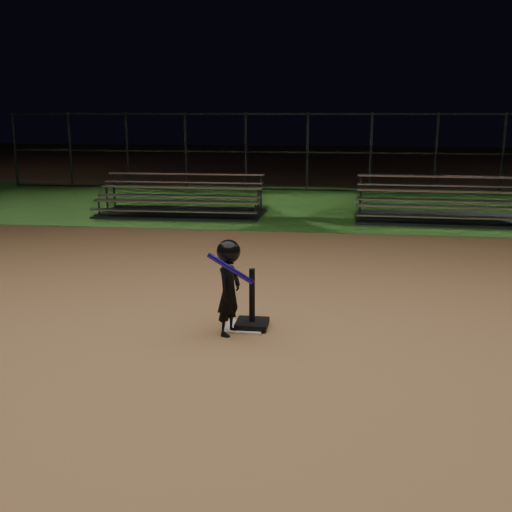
{
  "coord_description": "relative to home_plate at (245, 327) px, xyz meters",
  "views": [
    {
      "loc": [
        1.09,
        -6.85,
        2.53
      ],
      "look_at": [
        0.0,
        1.0,
        0.65
      ],
      "focal_mm": 42.93,
      "sensor_mm": 36.0,
      "label": 1
    }
  ],
  "objects": [
    {
      "name": "ground",
      "position": [
        0.0,
        0.0,
        -0.01
      ],
      "size": [
        80.0,
        80.0,
        0.0
      ],
      "primitive_type": "plane",
      "color": "#A17149",
      "rests_on": "ground"
    },
    {
      "name": "grass_strip",
      "position": [
        0.0,
        10.0,
        -0.01
      ],
      "size": [
        60.0,
        8.0,
        0.01
      ],
      "primitive_type": "cube",
      "color": "#27571C",
      "rests_on": "ground"
    },
    {
      "name": "home_plate",
      "position": [
        0.0,
        0.0,
        0.0
      ],
      "size": [
        0.45,
        0.45,
        0.02
      ],
      "primitive_type": "cube",
      "color": "beige",
      "rests_on": "ground"
    },
    {
      "name": "batting_tee",
      "position": [
        0.09,
        0.01,
        0.14
      ],
      "size": [
        0.38,
        0.38,
        0.7
      ],
      "color": "black",
      "rests_on": "home_plate"
    },
    {
      "name": "child_batter",
      "position": [
        -0.14,
        -0.24,
        0.58
      ],
      "size": [
        0.51,
        0.48,
        1.12
      ],
      "rotation": [
        0.0,
        0.0,
        1.25
      ],
      "color": "black",
      "rests_on": "ground"
    },
    {
      "name": "bleacher_left",
      "position": [
        -2.85,
        7.93,
        0.19
      ],
      "size": [
        4.07,
        2.02,
        0.99
      ],
      "rotation": [
        0.0,
        0.0,
        0.01
      ],
      "color": "#A8A8AC",
      "rests_on": "ground"
    },
    {
      "name": "bleacher_right",
      "position": [
        3.54,
        7.92,
        0.2
      ],
      "size": [
        4.18,
        2.12,
        1.01
      ],
      "rotation": [
        0.0,
        0.0,
        -0.03
      ],
      "color": "#A4A3A8",
      "rests_on": "ground"
    },
    {
      "name": "backstop_fence",
      "position": [
        0.0,
        13.0,
        1.24
      ],
      "size": [
        20.08,
        0.08,
        2.5
      ],
      "color": "#38383D",
      "rests_on": "ground"
    }
  ]
}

